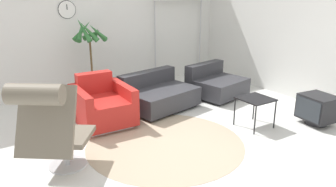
{
  "coord_description": "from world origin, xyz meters",
  "views": [
    {
      "loc": [
        -2.17,
        -3.56,
        1.99
      ],
      "look_at": [
        0.26,
        0.25,
        0.55
      ],
      "focal_mm": 35.0,
      "sensor_mm": 36.0,
      "label": 1
    }
  ],
  "objects_px": {
    "armchair_red": "(102,106)",
    "couch_low": "(158,95)",
    "couch_second": "(216,85)",
    "potted_plant": "(91,63)",
    "lounge_chair": "(51,122)",
    "side_table": "(255,101)",
    "crt_television": "(318,109)"
  },
  "relations": [
    {
      "from": "crt_television",
      "to": "side_table",
      "type": "bearing_deg",
      "value": 69.28
    },
    {
      "from": "lounge_chair",
      "to": "couch_low",
      "type": "xyz_separation_m",
      "value": [
        2.11,
        1.38,
        -0.46
      ]
    },
    {
      "from": "couch_low",
      "to": "side_table",
      "type": "relative_size",
      "value": 2.91
    },
    {
      "from": "armchair_red",
      "to": "couch_low",
      "type": "height_order",
      "value": "armchair_red"
    },
    {
      "from": "lounge_chair",
      "to": "potted_plant",
      "type": "xyz_separation_m",
      "value": [
        1.34,
        2.51,
        -0.0
      ]
    },
    {
      "from": "side_table",
      "to": "crt_television",
      "type": "height_order",
      "value": "crt_television"
    },
    {
      "from": "lounge_chair",
      "to": "couch_second",
      "type": "relative_size",
      "value": 1.07
    },
    {
      "from": "potted_plant",
      "to": "side_table",
      "type": "bearing_deg",
      "value": -58.84
    },
    {
      "from": "armchair_red",
      "to": "side_table",
      "type": "relative_size",
      "value": 1.99
    },
    {
      "from": "couch_low",
      "to": "potted_plant",
      "type": "xyz_separation_m",
      "value": [
        -0.77,
        1.13,
        0.46
      ]
    },
    {
      "from": "couch_second",
      "to": "potted_plant",
      "type": "xyz_separation_m",
      "value": [
        -2.05,
        1.15,
        0.46
      ]
    },
    {
      "from": "armchair_red",
      "to": "side_table",
      "type": "height_order",
      "value": "armchair_red"
    },
    {
      "from": "couch_low",
      "to": "lounge_chair",
      "type": "bearing_deg",
      "value": 21.79
    },
    {
      "from": "couch_low",
      "to": "couch_second",
      "type": "xyz_separation_m",
      "value": [
        1.28,
        -0.02,
        0.0
      ]
    },
    {
      "from": "couch_low",
      "to": "armchair_red",
      "type": "bearing_deg",
      "value": -3.56
    },
    {
      "from": "lounge_chair",
      "to": "couch_low",
      "type": "bearing_deg",
      "value": 69.03
    },
    {
      "from": "couch_low",
      "to": "potted_plant",
      "type": "relative_size",
      "value": 0.87
    },
    {
      "from": "side_table",
      "to": "crt_television",
      "type": "distance_m",
      "value": 1.01
    },
    {
      "from": "armchair_red",
      "to": "couch_low",
      "type": "distance_m",
      "value": 1.1
    },
    {
      "from": "couch_low",
      "to": "couch_second",
      "type": "height_order",
      "value": "same"
    },
    {
      "from": "lounge_chair",
      "to": "crt_television",
      "type": "height_order",
      "value": "lounge_chair"
    },
    {
      "from": "side_table",
      "to": "potted_plant",
      "type": "relative_size",
      "value": 0.3
    },
    {
      "from": "lounge_chair",
      "to": "potted_plant",
      "type": "relative_size",
      "value": 0.77
    },
    {
      "from": "side_table",
      "to": "potted_plant",
      "type": "xyz_separation_m",
      "value": [
        -1.58,
        2.6,
        0.28
      ]
    },
    {
      "from": "couch_second",
      "to": "side_table",
      "type": "distance_m",
      "value": 1.54
    },
    {
      "from": "armchair_red",
      "to": "potted_plant",
      "type": "distance_m",
      "value": 1.37
    },
    {
      "from": "armchair_red",
      "to": "lounge_chair",
      "type": "bearing_deg",
      "value": 51.61
    },
    {
      "from": "couch_second",
      "to": "potted_plant",
      "type": "height_order",
      "value": "potted_plant"
    },
    {
      "from": "couch_low",
      "to": "couch_second",
      "type": "distance_m",
      "value": 1.28
    },
    {
      "from": "lounge_chair",
      "to": "couch_second",
      "type": "height_order",
      "value": "lounge_chair"
    },
    {
      "from": "couch_second",
      "to": "crt_television",
      "type": "distance_m",
      "value": 1.95
    },
    {
      "from": "couch_second",
      "to": "side_table",
      "type": "xyz_separation_m",
      "value": [
        -0.48,
        -1.46,
        0.18
      ]
    }
  ]
}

